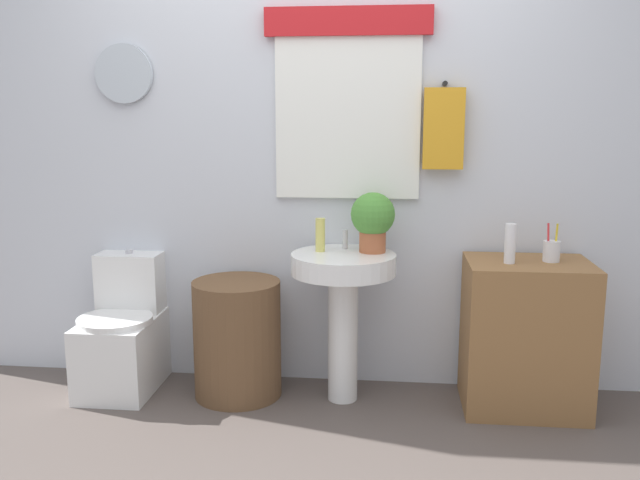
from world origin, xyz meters
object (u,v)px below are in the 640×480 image
object	(u,v)px
potted_plant	(373,218)
lotion_bottle	(510,244)
laundry_hamper	(237,339)
soap_bottle	(320,235)
toilet	(123,337)
toothbrush_cup	(552,251)
wooden_cabinet	(525,336)
pedestal_sink	(343,290)

from	to	relation	value
potted_plant	lotion_bottle	bearing A→B (deg)	-8.74
laundry_hamper	soap_bottle	xyz separation A→B (m)	(0.42, 0.05, 0.54)
toilet	laundry_hamper	xyz separation A→B (m)	(0.62, -0.03, 0.03)
laundry_hamper	soap_bottle	world-z (taller)	soap_bottle
lotion_bottle	toothbrush_cup	xyz separation A→B (m)	(0.21, 0.06, -0.04)
laundry_hamper	lotion_bottle	world-z (taller)	lotion_bottle
toilet	laundry_hamper	bearing A→B (deg)	-3.01
wooden_cabinet	potted_plant	bearing A→B (deg)	175.45
toilet	soap_bottle	distance (m)	1.19
toilet	pedestal_sink	bearing A→B (deg)	-1.61
soap_bottle	toothbrush_cup	bearing A→B (deg)	-1.54
toilet	wooden_cabinet	xyz separation A→B (m)	(2.06, -0.03, 0.09)
potted_plant	toilet	bearing A→B (deg)	-178.80
wooden_cabinet	potted_plant	xyz separation A→B (m)	(-0.75, 0.06, 0.56)
pedestal_sink	soap_bottle	xyz separation A→B (m)	(-0.12, 0.05, 0.27)
toilet	lotion_bottle	xyz separation A→B (m)	(1.95, -0.07, 0.56)
toilet	soap_bottle	world-z (taller)	soap_bottle
toilet	pedestal_sink	size ratio (longest dim) A/B	0.95
soap_bottle	lotion_bottle	distance (m)	0.91
pedestal_sink	potted_plant	xyz separation A→B (m)	(0.14, 0.06, 0.35)
pedestal_sink	lotion_bottle	world-z (taller)	lotion_bottle
toothbrush_cup	laundry_hamper	bearing A→B (deg)	-179.26
toilet	pedestal_sink	distance (m)	1.20
lotion_bottle	toothbrush_cup	world-z (taller)	lotion_bottle
toilet	toothbrush_cup	bearing A→B (deg)	-0.34
wooden_cabinet	soap_bottle	bearing A→B (deg)	177.18
wooden_cabinet	toothbrush_cup	bearing A→B (deg)	10.98
toilet	wooden_cabinet	world-z (taller)	wooden_cabinet
pedestal_sink	soap_bottle	distance (m)	0.30
toilet	laundry_hamper	world-z (taller)	toilet
lotion_bottle	toothbrush_cup	size ratio (longest dim) A/B	1.02
lotion_bottle	laundry_hamper	bearing A→B (deg)	178.28
toothbrush_cup	soap_bottle	bearing A→B (deg)	178.46
toothbrush_cup	pedestal_sink	bearing A→B (deg)	-178.85
toilet	potted_plant	size ratio (longest dim) A/B	2.41
pedestal_sink	wooden_cabinet	size ratio (longest dim) A/B	1.03
laundry_hamper	lotion_bottle	xyz separation A→B (m)	(1.33, -0.04, 0.53)
potted_plant	lotion_bottle	distance (m)	0.66
toilet	potted_plant	bearing A→B (deg)	1.20
pedestal_sink	lotion_bottle	distance (m)	0.83
laundry_hamper	wooden_cabinet	xyz separation A→B (m)	(1.44, 0.00, 0.07)
toilet	soap_bottle	bearing A→B (deg)	0.95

